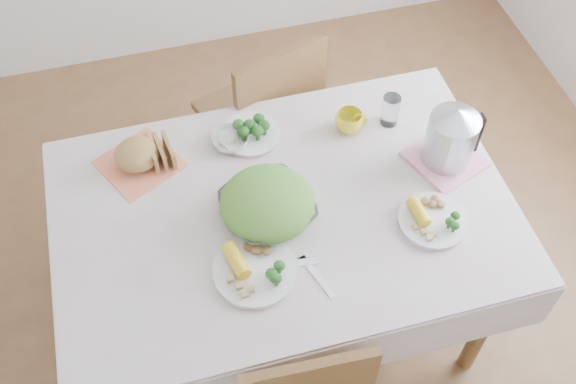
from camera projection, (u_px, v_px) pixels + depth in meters
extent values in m
plane|color=brown|center=(285.00, 315.00, 2.81)|extent=(3.60, 3.60, 0.00)
cube|color=brown|center=(284.00, 269.00, 2.51)|extent=(1.40, 0.90, 0.75)
cube|color=beige|center=(284.00, 210.00, 2.21)|extent=(1.50, 1.00, 0.01)
cube|color=brown|center=(257.00, 112.00, 2.88)|extent=(0.53, 0.53, 0.93)
imported|color=white|center=(268.00, 208.00, 2.16)|extent=(0.35, 0.35, 0.07)
cylinder|color=white|center=(255.00, 271.00, 2.05)|extent=(0.29, 0.29, 0.02)
cylinder|color=white|center=(433.00, 220.00, 2.16)|extent=(0.28, 0.28, 0.02)
cylinder|color=beige|center=(250.00, 134.00, 2.39)|extent=(0.22, 0.22, 0.02)
cube|color=#EF7B52|center=(139.00, 164.00, 2.32)|extent=(0.32, 0.32, 0.00)
ellipsoid|color=olive|center=(137.00, 153.00, 2.28)|extent=(0.20, 0.20, 0.09)
imported|color=white|center=(230.00, 140.00, 2.36)|extent=(0.17, 0.17, 0.04)
imported|color=yellow|center=(349.00, 122.00, 2.39)|extent=(0.13, 0.13, 0.08)
cylinder|color=white|center=(390.00, 109.00, 2.39)|extent=(0.07, 0.07, 0.12)
cube|color=pink|center=(445.00, 159.00, 2.32)|extent=(0.29, 0.29, 0.02)
cylinder|color=#B2B5BA|center=(451.00, 137.00, 2.23)|extent=(0.20, 0.20, 0.24)
cube|color=silver|center=(318.00, 277.00, 2.05)|extent=(0.07, 0.17, 0.00)
cube|color=silver|center=(285.00, 266.00, 2.07)|extent=(0.21, 0.04, 0.00)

